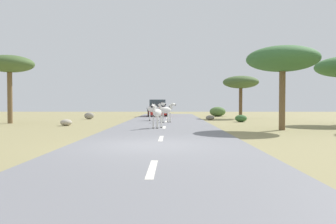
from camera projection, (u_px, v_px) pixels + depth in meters
ground_plane at (148, 146)px, 10.98m from camera, size 90.00×90.00×0.00m
road at (159, 146)px, 10.98m from camera, size 6.00×64.00×0.05m
lane_markings at (158, 149)px, 9.98m from camera, size 0.16×56.00×0.01m
zebra_0 at (157, 113)px, 18.38m from camera, size 0.68×1.41×1.37m
zebra_1 at (155, 109)px, 26.60m from camera, size 1.56×0.44×1.47m
zebra_2 at (166, 110)px, 23.88m from camera, size 1.29×1.13×1.44m
car_0 at (157, 109)px, 35.63m from camera, size 2.24×4.45×1.74m
tree_0 at (241, 83)px, 31.22m from camera, size 3.31×3.31×3.96m
tree_2 at (283, 60)px, 17.61m from camera, size 3.76×3.76×4.40m
tree_3 at (9, 65)px, 23.52m from camera, size 3.35×3.35×4.77m
bush_0 at (241, 118)px, 25.39m from camera, size 0.90×0.81×0.54m
bush_1 at (218, 112)px, 35.98m from camera, size 1.71×1.54×1.03m
rock_0 at (89, 116)px, 29.92m from camera, size 0.86×0.63×0.60m
rock_1 at (66, 122)px, 21.11m from camera, size 0.72×0.72×0.41m
rock_2 at (210, 118)px, 28.20m from camera, size 0.71×0.55×0.40m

